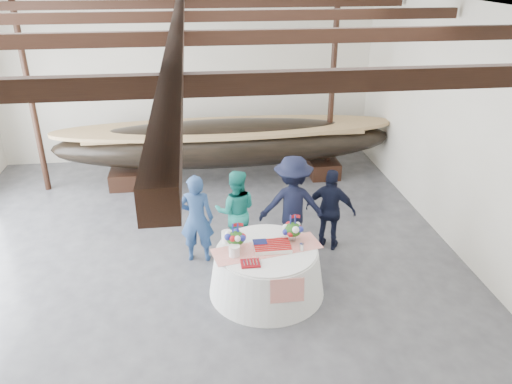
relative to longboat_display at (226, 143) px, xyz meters
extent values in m
cube|color=#3D3D42|center=(-0.89, -4.24, -1.00)|extent=(10.00, 12.00, 0.01)
cube|color=silver|center=(-0.89, 1.76, 1.25)|extent=(10.00, 0.02, 4.50)
cube|color=silver|center=(4.11, -4.24, 1.25)|extent=(0.02, 12.00, 4.50)
cube|color=white|center=(-0.89, -4.24, 3.50)|extent=(10.00, 12.00, 0.01)
cube|color=black|center=(-0.89, -7.74, 3.25)|extent=(9.80, 0.12, 0.18)
cube|color=black|center=(-0.89, -5.24, 3.25)|extent=(9.80, 0.12, 0.18)
cube|color=black|center=(-0.89, -2.74, 3.25)|extent=(9.80, 0.12, 0.18)
cube|color=black|center=(-0.89, -0.24, 3.25)|extent=(9.80, 0.12, 0.18)
cube|color=black|center=(-0.89, -4.24, 3.38)|extent=(0.15, 11.76, 0.15)
cylinder|color=black|center=(-4.39, 0.00, 1.25)|extent=(0.14, 0.14, 4.50)
cylinder|color=black|center=(2.61, 0.00, 1.25)|extent=(0.14, 0.14, 4.50)
cube|color=black|center=(-2.51, 0.00, -0.79)|extent=(0.73, 0.94, 0.42)
cube|color=black|center=(2.51, 0.00, -0.79)|extent=(0.73, 0.94, 0.42)
ellipsoid|color=black|center=(0.00, 0.00, -0.01)|extent=(8.35, 1.67, 1.15)
cube|color=#9E7A4C|center=(0.00, 0.00, 0.31)|extent=(6.68, 1.10, 0.06)
cone|color=white|center=(0.32, -4.75, -0.60)|extent=(1.94, 1.94, 0.80)
cylinder|color=white|center=(0.32, -4.75, -0.19)|extent=(1.65, 1.65, 0.04)
cube|color=red|center=(0.32, -4.75, -0.16)|extent=(1.87, 0.89, 0.01)
cube|color=white|center=(0.40, -4.76, -0.13)|extent=(0.60, 0.40, 0.07)
cylinder|color=white|center=(-0.23, -4.90, -0.08)|extent=(0.18, 0.18, 0.18)
cylinder|color=white|center=(-0.31, -4.43, -0.08)|extent=(0.18, 0.18, 0.18)
cube|color=maroon|center=(0.00, -5.17, -0.15)|extent=(0.30, 0.24, 0.03)
cone|color=silver|center=(0.87, -4.87, -0.11)|extent=(0.09, 0.09, 0.12)
imported|color=navy|center=(-0.80, -3.61, -0.14)|extent=(0.67, 0.48, 1.71)
imported|color=#1A8A7D|center=(-0.06, -3.34, -0.18)|extent=(0.86, 0.70, 1.64)
imported|color=black|center=(0.99, -3.50, -0.04)|extent=(1.32, 0.86, 1.92)
imported|color=black|center=(1.73, -3.52, -0.18)|extent=(1.03, 0.79, 1.63)
camera|label=1|loc=(-0.75, -11.66, 4.16)|focal=35.00mm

